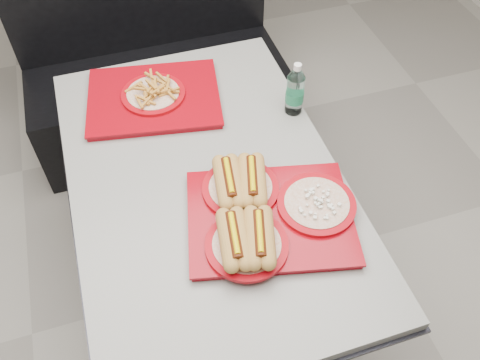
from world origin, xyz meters
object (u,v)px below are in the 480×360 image
object	(u,v)px
tray_far	(153,95)
water_bottle	(295,92)
tray_near	(263,213)
diner_table	(207,205)
booth_bench	(154,67)

from	to	relation	value
tray_far	water_bottle	world-z (taller)	water_bottle
tray_near	tray_far	world-z (taller)	tray_near
diner_table	tray_near	world-z (taller)	tray_near
tray_far	water_bottle	distance (m)	0.54
tray_far	diner_table	bearing A→B (deg)	-78.58
diner_table	tray_near	distance (m)	0.34
diner_table	water_bottle	world-z (taller)	water_bottle
booth_bench	tray_far	world-z (taller)	booth_bench
booth_bench	water_bottle	bearing A→B (deg)	-65.17
tray_near	diner_table	bearing A→B (deg)	118.43
water_bottle	tray_far	bearing A→B (deg)	156.50
booth_bench	diner_table	bearing A→B (deg)	-90.00
booth_bench	tray_near	distance (m)	1.39
diner_table	tray_near	size ratio (longest dim) A/B	2.40
diner_table	tray_far	distance (m)	0.48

